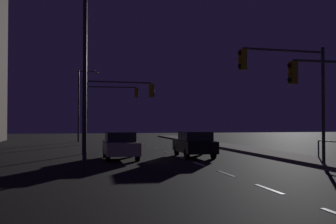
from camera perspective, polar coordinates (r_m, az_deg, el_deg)
ground_plane at (r=21.78m, az=3.94°, el=-7.05°), size 112.00×112.00×0.00m
sidewalk_right at (r=24.27m, az=18.54°, el=-6.23°), size 2.42×77.00×0.14m
lane_markings_center at (r=25.15m, az=1.75°, el=-6.27°), size 0.14×50.00×0.01m
lane_edge_line at (r=28.09m, az=10.74°, el=-5.73°), size 0.14×53.00×0.01m
car at (r=25.38m, az=3.66°, el=-4.38°), size 1.91×4.44×1.57m
car_oncoming at (r=24.08m, az=-6.61°, el=-4.54°), size 1.82×4.40×1.57m
traffic_light_overhead_east at (r=18.79m, az=20.59°, el=2.89°), size 3.04×0.34×4.86m
traffic_light_near_left at (r=28.29m, az=-7.12°, el=1.71°), size 4.99×0.76×5.12m
traffic_light_far_left at (r=20.52m, az=16.22°, el=4.29°), size 4.62×0.53×5.67m
traffic_light_mid_left at (r=40.02m, az=-8.22°, el=1.46°), size 5.20×0.39×5.75m
street_lamp_mid_block at (r=18.79m, az=-12.26°, el=6.83°), size 1.99×0.39×8.15m
street_lamp_across_street at (r=45.01m, az=-11.83°, el=1.81°), size 2.18×0.73×7.68m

